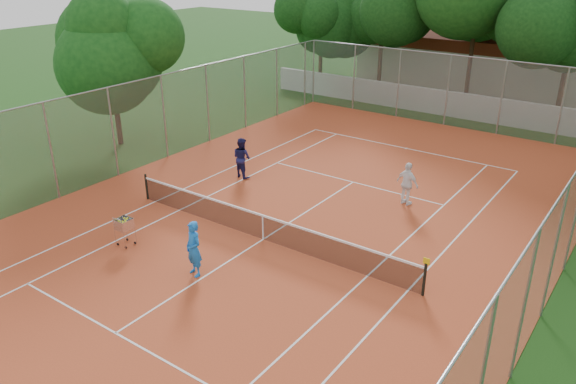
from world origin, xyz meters
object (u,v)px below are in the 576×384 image
Objects in this scene: clubhouse at (481,53)px; player_far_right at (407,184)px; tennis_net at (263,227)px; player_near at (194,249)px; ball_hopper at (125,231)px; player_far_left at (242,158)px.

clubhouse is 23.89m from player_far_right.
tennis_net is at bearing -86.05° from clubhouse.
clubhouse is 9.40× the size of player_far_right.
player_near is 3.27m from ball_hopper.
ball_hopper reaches higher than tennis_net.
player_far_left is 7.33m from player_far_right.
tennis_net is 0.72× the size of clubhouse.
clubhouse is 9.12× the size of player_far_left.
player_far_left is 1.03× the size of player_far_right.
clubhouse reaches higher than player_far_left.
player_far_left is (-2.35, -24.89, -1.28)m from clubhouse.
player_far_left is at bearing 136.64° from tennis_net.
clubhouse reaches higher than tennis_net.
player_far_right is (4.82, -23.36, -1.31)m from clubhouse.
tennis_net is at bearing 78.09° from player_far_right.
player_near is (-0.33, -3.03, 0.41)m from tennis_net.
player_far_right reaches higher than ball_hopper.
player_far_right is at bearing 63.44° from tennis_net.
player_far_left reaches higher than ball_hopper.
player_far_right is at bearing -78.35° from clubhouse.
clubhouse is at bearing -87.00° from player_far_left.
player_far_left is at bearing 134.73° from player_near.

